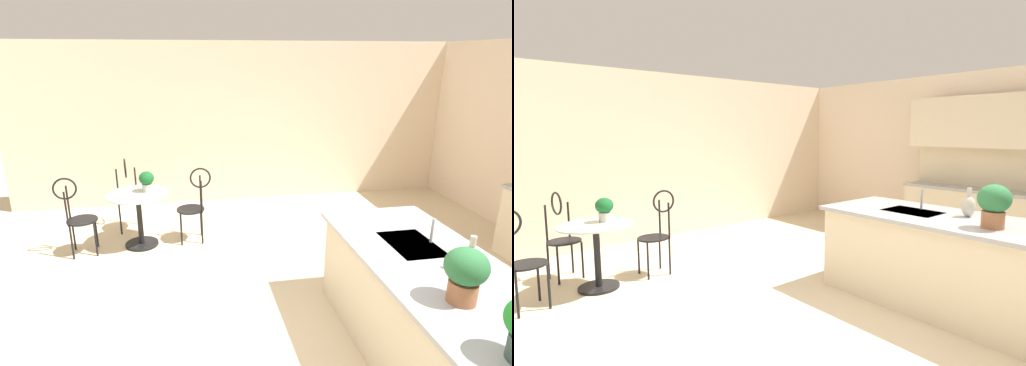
# 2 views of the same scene
# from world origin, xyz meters

# --- Properties ---
(ground_plane) EXTENTS (40.00, 40.00, 0.00)m
(ground_plane) POSITION_xyz_m (0.00, 0.00, 0.00)
(ground_plane) COLOR beige
(wall_left_window) EXTENTS (0.12, 7.80, 2.70)m
(wall_left_window) POSITION_xyz_m (-4.26, 0.00, 1.35)
(wall_left_window) COLOR beige
(wall_left_window) RESTS_ON ground
(kitchen_island) EXTENTS (2.80, 1.06, 0.92)m
(kitchen_island) POSITION_xyz_m (0.30, 0.85, 0.46)
(kitchen_island) COLOR beige
(kitchen_island) RESTS_ON ground
(bistro_table) EXTENTS (0.80, 0.80, 0.74)m
(bistro_table) POSITION_xyz_m (-2.58, -1.68, 0.45)
(bistro_table) COLOR black
(bistro_table) RESTS_ON ground
(chair_near_window) EXTENTS (0.51, 0.44, 1.04)m
(chair_near_window) POSITION_xyz_m (-3.21, -1.90, 0.57)
(chair_near_window) COLOR black
(chair_near_window) RESTS_ON ground
(chair_by_island) EXTENTS (0.43, 0.51, 1.04)m
(chair_by_island) POSITION_xyz_m (-2.46, -2.44, 0.57)
(chair_by_island) COLOR black
(chair_by_island) RESTS_ON ground
(chair_toward_desk) EXTENTS (0.38, 0.48, 1.04)m
(chair_toward_desk) POSITION_xyz_m (-2.62, -0.95, 0.57)
(chair_toward_desk) COLOR black
(chair_toward_desk) RESTS_ON ground
(sink_faucet) EXTENTS (0.02, 0.02, 0.22)m
(sink_faucet) POSITION_xyz_m (-0.25, 1.03, 1.03)
(sink_faucet) COLOR #B2B5BA
(sink_faucet) RESTS_ON kitchen_island
(potted_plant_on_table) EXTENTS (0.20, 0.20, 0.28)m
(potted_plant_on_table) POSITION_xyz_m (-2.65, -1.56, 0.90)
(potted_plant_on_table) COLOR beige
(potted_plant_on_table) RESTS_ON bistro_table
(potted_plant_counter_near) EXTENTS (0.27, 0.27, 0.39)m
(potted_plant_counter_near) POSITION_xyz_m (0.60, 0.71, 1.14)
(potted_plant_counter_near) COLOR #9E603D
(potted_plant_counter_near) RESTS_ON kitchen_island
(vase_on_counter) EXTENTS (0.13, 0.13, 0.29)m
(vase_on_counter) POSITION_xyz_m (0.25, 1.02, 1.03)
(vase_on_counter) COLOR #BCB29E
(vase_on_counter) RESTS_ON kitchen_island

